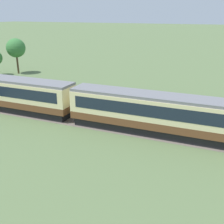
{
  "coord_description": "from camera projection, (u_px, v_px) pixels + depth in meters",
  "views": [
    {
      "loc": [
        -12.4,
        -25.01,
        12.05
      ],
      "look_at": [
        -23.55,
        1.1,
        1.94
      ],
      "focal_mm": 45.0,
      "sensor_mm": 36.0,
      "label": 1
    }
  ],
  "objects": [
    {
      "name": "yard_tree_1",
      "position": [
        16.0,
        48.0,
        56.9
      ],
      "size": [
        3.84,
        3.84,
        7.15
      ],
      "color": "#4C3823",
      "rests_on": "ground_plane"
    },
    {
      "name": "passenger_train",
      "position": [
        155.0,
        112.0,
        28.91
      ],
      "size": [
        93.14,
        3.23,
        4.24
      ],
      "color": "brown",
      "rests_on": "ground_plane"
    },
    {
      "name": "railway_track",
      "position": [
        125.0,
        128.0,
        30.88
      ],
      "size": [
        145.46,
        3.6,
        0.04
      ],
      "color": "#665B51",
      "rests_on": "ground_plane"
    }
  ]
}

